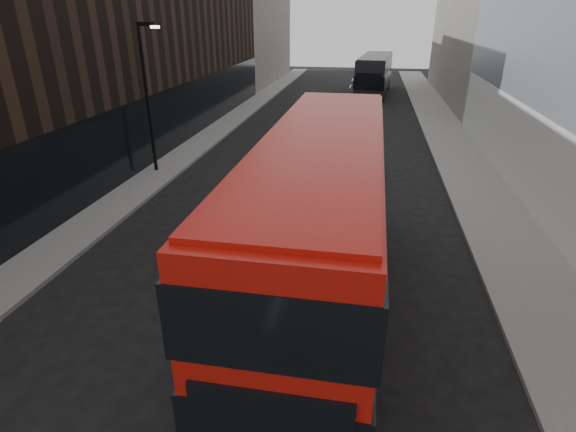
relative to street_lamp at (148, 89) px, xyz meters
The scene contains 10 objects.
sidewalk_right 17.69m from the street_lamp, 24.00° to the left, with size 3.00×80.00×0.15m, color slate.
sidewalk_left 8.12m from the street_lamp, 88.20° to the left, with size 2.00×80.00×0.15m, color slate.
building_left_mid 12.76m from the street_lamp, 105.29° to the left, with size 5.00×24.00×14.00m, color black.
building_left_far 34.24m from the street_lamp, 95.51° to the left, with size 5.00×20.00×13.00m, color slate.
street_lamp is the anchor object (origin of this frame).
red_bus 13.86m from the street_lamp, 46.70° to the right, with size 2.95×12.22×4.92m.
grey_bus 29.01m from the street_lamp, 68.13° to the left, with size 3.74×11.88×3.78m.
car_a 11.25m from the street_lamp, 10.79° to the left, with size 1.50×3.73×1.27m, color black.
car_b 12.58m from the street_lamp, 36.39° to the left, with size 1.40×4.02×1.32m, color gray.
car_c 16.07m from the street_lamp, 51.75° to the left, with size 2.14×5.26×1.53m, color black.
Camera 1 is at (2.23, -2.46, 7.46)m, focal length 28.00 mm.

